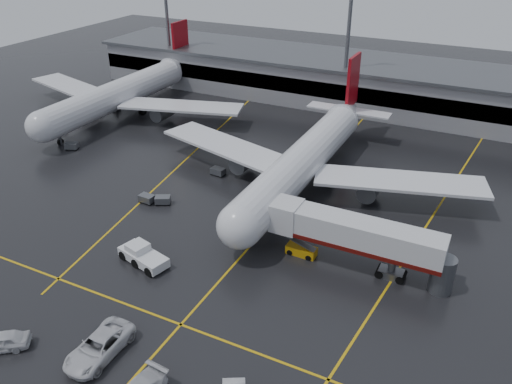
% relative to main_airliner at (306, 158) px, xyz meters
% --- Properties ---
extents(ground, '(220.00, 220.00, 0.00)m').
position_rel_main_airliner_xyz_m(ground, '(0.00, -9.70, -4.21)').
color(ground, black).
rests_on(ground, ground).
extents(apron_line_centre, '(0.25, 90.00, 0.02)m').
position_rel_main_airliner_xyz_m(apron_line_centre, '(0.00, -9.70, -4.20)').
color(apron_line_centre, gold).
rests_on(apron_line_centre, ground).
extents(apron_line_stop, '(60.00, 0.25, 0.02)m').
position_rel_main_airliner_xyz_m(apron_line_stop, '(0.00, -31.70, -4.20)').
color(apron_line_stop, gold).
rests_on(apron_line_stop, ground).
extents(apron_line_left, '(9.99, 69.35, 0.02)m').
position_rel_main_airliner_xyz_m(apron_line_left, '(-20.00, 0.30, -4.20)').
color(apron_line_left, gold).
rests_on(apron_line_left, ground).
extents(apron_line_right, '(7.57, 69.64, 0.02)m').
position_rel_main_airliner_xyz_m(apron_line_right, '(18.00, 0.30, -4.20)').
color(apron_line_right, gold).
rests_on(apron_line_right, ground).
extents(terminal, '(122.00, 19.00, 8.60)m').
position_rel_main_airliner_xyz_m(terminal, '(0.00, 38.23, 0.11)').
color(terminal, gray).
rests_on(terminal, ground).
extents(light_mast_left, '(3.00, 1.20, 25.45)m').
position_rel_main_airliner_xyz_m(light_mast_left, '(-45.00, 32.30, 10.27)').
color(light_mast_left, '#595B60').
rests_on(light_mast_left, ground).
extents(light_mast_mid, '(3.00, 1.20, 25.45)m').
position_rel_main_airliner_xyz_m(light_mast_mid, '(-5.00, 32.30, 10.27)').
color(light_mast_mid, '#595B60').
rests_on(light_mast_mid, ground).
extents(main_airliner, '(48.80, 45.60, 14.10)m').
position_rel_main_airliner_xyz_m(main_airliner, '(0.00, 0.00, 0.00)').
color(main_airliner, silver).
rests_on(main_airliner, ground).
extents(second_airliner, '(48.80, 45.60, 14.10)m').
position_rel_main_airliner_xyz_m(second_airliner, '(-42.00, 12.00, 0.00)').
color(second_airliner, silver).
rests_on(second_airliner, ground).
extents(jet_bridge, '(19.90, 3.40, 6.05)m').
position_rel_main_airliner_xyz_m(jet_bridge, '(11.87, -15.70, -0.28)').
color(jet_bridge, silver).
rests_on(jet_bridge, ground).
extents(pushback_tractor, '(6.51, 3.94, 2.18)m').
position_rel_main_airliner_xyz_m(pushback_tractor, '(-9.26, -25.28, -3.34)').
color(pushback_tractor, silver).
rests_on(pushback_tractor, ground).
extents(belt_loader, '(3.45, 1.67, 2.17)m').
position_rel_main_airliner_xyz_m(belt_loader, '(5.92, -16.09, -3.67)').
color(belt_loader, '#C78B0C').
rests_on(belt_loader, ground).
extents(service_van_a, '(3.22, 6.93, 1.92)m').
position_rel_main_airliner_xyz_m(service_van_a, '(-4.22, -37.95, -3.25)').
color(service_van_a, silver).
rests_on(service_van_a, ground).
extents(service_van_d, '(5.07, 4.50, 1.66)m').
position_rel_main_airliner_xyz_m(service_van_d, '(-12.53, -41.24, -3.38)').
color(service_van_d, silver).
rests_on(service_van_d, ground).
extents(baggage_cart_a, '(2.38, 2.09, 1.12)m').
position_rel_main_airliner_xyz_m(baggage_cart_a, '(-14.89, -13.59, -3.58)').
color(baggage_cart_a, '#595B60').
rests_on(baggage_cart_a, ground).
extents(baggage_cart_b, '(2.08, 1.42, 1.12)m').
position_rel_main_airliner_xyz_m(baggage_cart_b, '(-17.02, -14.23, -3.58)').
color(baggage_cart_b, '#595B60').
rests_on(baggage_cart_b, ground).
extents(baggage_cart_c, '(2.11, 1.48, 1.12)m').
position_rel_main_airliner_xyz_m(baggage_cart_c, '(-12.63, -2.91, -3.58)').
color(baggage_cart_c, '#595B60').
rests_on(baggage_cart_c, ground).
extents(baggage_cart_d, '(2.12, 1.50, 1.12)m').
position_rel_main_airliner_xyz_m(baggage_cart_d, '(-46.89, 0.13, -3.58)').
color(baggage_cart_d, '#595B60').
rests_on(baggage_cart_d, ground).
extents(baggage_cart_e, '(2.34, 1.95, 1.12)m').
position_rel_main_airliner_xyz_m(baggage_cart_e, '(-38.81, -5.42, -3.58)').
color(baggage_cart_e, '#595B60').
rests_on(baggage_cart_e, ground).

